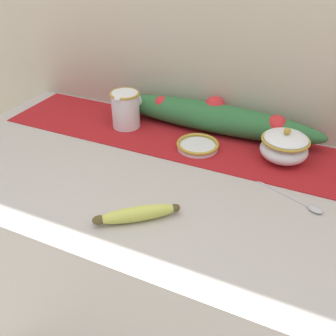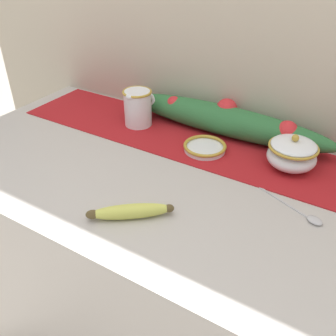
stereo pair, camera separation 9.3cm
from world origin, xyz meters
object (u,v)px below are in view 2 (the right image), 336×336
object	(u,v)px
banana	(130,211)
cream_pitcher	(138,106)
spoon	(309,217)
sugar_bowl	(292,154)
small_dish	(203,147)

from	to	relation	value
banana	cream_pitcher	bearing A→B (deg)	122.72
spoon	sugar_bowl	bearing A→B (deg)	140.37
banana	spoon	world-z (taller)	banana
sugar_bowl	spoon	distance (m)	0.22
sugar_bowl	small_dish	bearing A→B (deg)	-171.06
small_dish	banana	distance (m)	0.36
cream_pitcher	sugar_bowl	size ratio (longest dim) A/B	0.90
spoon	small_dish	bearing A→B (deg)	179.02
banana	spoon	size ratio (longest dim) A/B	0.96
small_dish	banana	size ratio (longest dim) A/B	0.74
sugar_bowl	small_dish	distance (m)	0.25
cream_pitcher	spoon	xyz separation A→B (m)	(0.62, -0.19, -0.06)
small_dish	spoon	distance (m)	0.38
spoon	cream_pitcher	bearing A→B (deg)	-175.02
small_dish	spoon	world-z (taller)	small_dish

